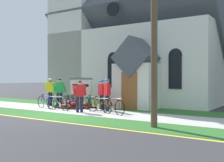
{
  "coord_description": "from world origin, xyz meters",
  "views": [
    {
      "loc": [
        9.59,
        -9.65,
        1.79
      ],
      "look_at": [
        0.8,
        3.38,
        1.6
      ],
      "focal_mm": 44.85,
      "sensor_mm": 36.0,
      "label": 1
    }
  ],
  "objects_px": {
    "bicycle_red": "(92,104)",
    "cyclist_in_blue_jersey": "(107,92)",
    "cyclist_in_yellow_jersey": "(59,90)",
    "cyclist_in_white_jersey": "(80,94)",
    "bicycle_yellow": "(99,105)",
    "utility_pole": "(152,1)",
    "bicycle_white": "(113,106)",
    "church_sign": "(81,88)",
    "bicycle_orange": "(59,103)",
    "cyclist_in_orange_jersey": "(82,93)",
    "cyclist_in_red_jersey": "(102,92)",
    "bicycle_blue": "(46,102)",
    "cyclist_in_green_jersey": "(50,90)",
    "bicycle_black": "(64,102)"
  },
  "relations": [
    {
      "from": "bicycle_blue",
      "to": "utility_pole",
      "type": "distance_m",
      "value": 9.16
    },
    {
      "from": "utility_pole",
      "to": "cyclist_in_yellow_jersey",
      "type": "bearing_deg",
      "value": 158.79
    },
    {
      "from": "bicycle_blue",
      "to": "cyclist_in_yellow_jersey",
      "type": "relative_size",
      "value": 0.96
    },
    {
      "from": "bicycle_red",
      "to": "cyclist_in_blue_jersey",
      "type": "bearing_deg",
      "value": 0.9
    },
    {
      "from": "cyclist_in_green_jersey",
      "to": "cyclist_in_orange_jersey",
      "type": "xyz_separation_m",
      "value": [
        2.55,
        -0.0,
        -0.13
      ]
    },
    {
      "from": "bicycle_black",
      "to": "bicycle_orange",
      "type": "xyz_separation_m",
      "value": [
        0.47,
        -0.85,
        0.01
      ]
    },
    {
      "from": "cyclist_in_blue_jersey",
      "to": "bicycle_black",
      "type": "bearing_deg",
      "value": -175.73
    },
    {
      "from": "cyclist_in_white_jersey",
      "to": "cyclist_in_yellow_jersey",
      "type": "bearing_deg",
      "value": 155.77
    },
    {
      "from": "cyclist_in_red_jersey",
      "to": "cyclist_in_blue_jersey",
      "type": "bearing_deg",
      "value": -33.99
    },
    {
      "from": "bicycle_black",
      "to": "cyclist_in_yellow_jersey",
      "type": "xyz_separation_m",
      "value": [
        -0.55,
        0.21,
        0.68
      ]
    },
    {
      "from": "cyclist_in_blue_jersey",
      "to": "cyclist_in_red_jersey",
      "type": "bearing_deg",
      "value": 146.01
    },
    {
      "from": "cyclist_in_red_jersey",
      "to": "bicycle_yellow",
      "type": "bearing_deg",
      "value": -58.95
    },
    {
      "from": "bicycle_orange",
      "to": "utility_pole",
      "type": "height_order",
      "value": "utility_pole"
    },
    {
      "from": "bicycle_red",
      "to": "cyclist_in_white_jersey",
      "type": "bearing_deg",
      "value": -86.35
    },
    {
      "from": "bicycle_black",
      "to": "bicycle_orange",
      "type": "distance_m",
      "value": 0.97
    },
    {
      "from": "bicycle_white",
      "to": "cyclist_in_green_jersey",
      "type": "relative_size",
      "value": 0.95
    },
    {
      "from": "church_sign",
      "to": "cyclist_in_red_jersey",
      "type": "relative_size",
      "value": 1.07
    },
    {
      "from": "bicycle_orange",
      "to": "cyclist_in_white_jersey",
      "type": "distance_m",
      "value": 1.68
    },
    {
      "from": "bicycle_blue",
      "to": "cyclist_in_green_jersey",
      "type": "height_order",
      "value": "cyclist_in_green_jersey"
    },
    {
      "from": "cyclist_in_orange_jersey",
      "to": "bicycle_black",
      "type": "bearing_deg",
      "value": -153.6
    },
    {
      "from": "cyclist_in_yellow_jersey",
      "to": "bicycle_orange",
      "type": "bearing_deg",
      "value": -46.16
    },
    {
      "from": "bicycle_yellow",
      "to": "cyclist_in_white_jersey",
      "type": "relative_size",
      "value": 1.08
    },
    {
      "from": "bicycle_orange",
      "to": "cyclist_in_blue_jersey",
      "type": "bearing_deg",
      "value": 23.27
    },
    {
      "from": "bicycle_blue",
      "to": "bicycle_red",
      "type": "xyz_separation_m",
      "value": [
        2.88,
        0.76,
        -0.01
      ]
    },
    {
      "from": "bicycle_red",
      "to": "cyclist_in_red_jersey",
      "type": "height_order",
      "value": "cyclist_in_red_jersey"
    },
    {
      "from": "bicycle_yellow",
      "to": "cyclist_in_orange_jersey",
      "type": "height_order",
      "value": "cyclist_in_orange_jersey"
    },
    {
      "from": "church_sign",
      "to": "bicycle_red",
      "type": "height_order",
      "value": "church_sign"
    },
    {
      "from": "bicycle_yellow",
      "to": "utility_pole",
      "type": "height_order",
      "value": "utility_pole"
    },
    {
      "from": "church_sign",
      "to": "bicycle_orange",
      "type": "xyz_separation_m",
      "value": [
        0.36,
        -2.25,
        -0.8
      ]
    },
    {
      "from": "bicycle_blue",
      "to": "bicycle_white",
      "type": "bearing_deg",
      "value": -0.68
    },
    {
      "from": "bicycle_orange",
      "to": "cyclist_in_orange_jersey",
      "type": "xyz_separation_m",
      "value": [
        0.49,
        1.32,
        0.53
      ]
    },
    {
      "from": "church_sign",
      "to": "bicycle_orange",
      "type": "height_order",
      "value": "church_sign"
    },
    {
      "from": "bicycle_white",
      "to": "cyclist_in_yellow_jersey",
      "type": "relative_size",
      "value": 0.95
    },
    {
      "from": "cyclist_in_yellow_jersey",
      "to": "cyclist_in_white_jersey",
      "type": "distance_m",
      "value": 2.84
    },
    {
      "from": "bicycle_white",
      "to": "bicycle_red",
      "type": "bearing_deg",
      "value": 157.03
    },
    {
      "from": "cyclist_in_orange_jersey",
      "to": "cyclist_in_yellow_jersey",
      "type": "bearing_deg",
      "value": -169.9
    },
    {
      "from": "bicycle_blue",
      "to": "cyclist_in_blue_jersey",
      "type": "relative_size",
      "value": 0.98
    },
    {
      "from": "bicycle_black",
      "to": "bicycle_red",
      "type": "distance_m",
      "value": 1.98
    },
    {
      "from": "bicycle_white",
      "to": "bicycle_orange",
      "type": "relative_size",
      "value": 0.95
    },
    {
      "from": "cyclist_in_yellow_jersey",
      "to": "cyclist_in_white_jersey",
      "type": "xyz_separation_m",
      "value": [
        2.59,
        -1.16,
        -0.08
      ]
    },
    {
      "from": "church_sign",
      "to": "bicycle_white",
      "type": "bearing_deg",
      "value": -28.01
    },
    {
      "from": "bicycle_white",
      "to": "cyclist_in_white_jersey",
      "type": "xyz_separation_m",
      "value": [
        -1.85,
        -0.35,
        0.57
      ]
    },
    {
      "from": "cyclist_in_green_jersey",
      "to": "cyclist_in_blue_jersey",
      "type": "relative_size",
      "value": 1.02
    },
    {
      "from": "cyclist_in_white_jersey",
      "to": "cyclist_in_green_jersey",
      "type": "bearing_deg",
      "value": 158.47
    },
    {
      "from": "bicycle_white",
      "to": "bicycle_orange",
      "type": "bearing_deg",
      "value": -176.01
    },
    {
      "from": "bicycle_orange",
      "to": "cyclist_in_yellow_jersey",
      "type": "relative_size",
      "value": 1.0
    },
    {
      "from": "cyclist_in_blue_jersey",
      "to": "cyclist_in_white_jersey",
      "type": "xyz_separation_m",
      "value": [
        -0.91,
        -1.18,
        -0.06
      ]
    },
    {
      "from": "cyclist_in_blue_jersey",
      "to": "cyclist_in_yellow_jersey",
      "type": "bearing_deg",
      "value": -179.8
    },
    {
      "from": "bicycle_blue",
      "to": "cyclist_in_blue_jersey",
      "type": "distance_m",
      "value": 3.99
    },
    {
      "from": "church_sign",
      "to": "cyclist_in_red_jersey",
      "type": "height_order",
      "value": "church_sign"
    }
  ]
}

